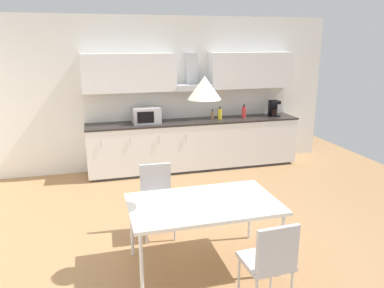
% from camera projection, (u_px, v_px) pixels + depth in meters
% --- Properties ---
extents(ground_plane, '(8.82, 8.46, 0.02)m').
position_uv_depth(ground_plane, '(186.00, 240.00, 4.55)').
color(ground_plane, '#9E754C').
extents(wall_back, '(7.05, 0.10, 2.76)m').
position_uv_depth(wall_back, '(147.00, 94.00, 6.85)').
color(wall_back, silver).
rests_on(wall_back, ground_plane).
extents(kitchen_counter, '(3.91, 0.64, 0.92)m').
position_uv_depth(kitchen_counter, '(195.00, 144.00, 6.97)').
color(kitchen_counter, '#333333').
rests_on(kitchen_counter, ground_plane).
extents(backsplash_tile, '(3.89, 0.02, 0.53)m').
position_uv_depth(backsplash_tile, '(191.00, 104.00, 7.05)').
color(backsplash_tile, silver).
rests_on(backsplash_tile, kitchen_counter).
extents(upper_wall_cabinets, '(3.89, 0.40, 0.65)m').
position_uv_depth(upper_wall_cabinets, '(193.00, 72.00, 6.74)').
color(upper_wall_cabinets, silver).
extents(microwave, '(0.48, 0.35, 0.28)m').
position_uv_depth(microwave, '(146.00, 115.00, 6.58)').
color(microwave, '#ADADB2').
rests_on(microwave, kitchen_counter).
extents(coffee_maker, '(0.18, 0.19, 0.30)m').
position_uv_depth(coffee_maker, '(274.00, 108.00, 7.24)').
color(coffee_maker, black).
rests_on(coffee_maker, kitchen_counter).
extents(bottle_yellow, '(0.08, 0.08, 0.23)m').
position_uv_depth(bottle_yellow, '(220.00, 114.00, 6.96)').
color(bottle_yellow, yellow).
rests_on(bottle_yellow, kitchen_counter).
extents(bottle_red, '(0.08, 0.08, 0.25)m').
position_uv_depth(bottle_red, '(244.00, 112.00, 7.06)').
color(bottle_red, red).
rests_on(bottle_red, kitchen_counter).
extents(bottle_brown, '(0.06, 0.06, 0.19)m').
position_uv_depth(bottle_brown, '(212.00, 115.00, 6.94)').
color(bottle_brown, brown).
rests_on(bottle_brown, kitchen_counter).
extents(dining_table, '(1.53, 0.90, 0.73)m').
position_uv_depth(dining_table, '(203.00, 206.00, 3.85)').
color(dining_table, silver).
rests_on(dining_table, ground_plane).
extents(chair_near_right, '(0.42, 0.42, 0.87)m').
position_uv_depth(chair_near_right, '(271.00, 258.00, 3.20)').
color(chair_near_right, '#B2B2B7').
rests_on(chair_near_right, ground_plane).
extents(chair_far_left, '(0.42, 0.42, 0.87)m').
position_uv_depth(chair_far_left, '(157.00, 193.00, 4.58)').
color(chair_far_left, '#B2B2B7').
rests_on(chair_far_left, ground_plane).
extents(pendant_lamp, '(0.32, 0.32, 0.22)m').
position_uv_depth(pendant_lamp, '(205.00, 88.00, 3.52)').
color(pendant_lamp, silver).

